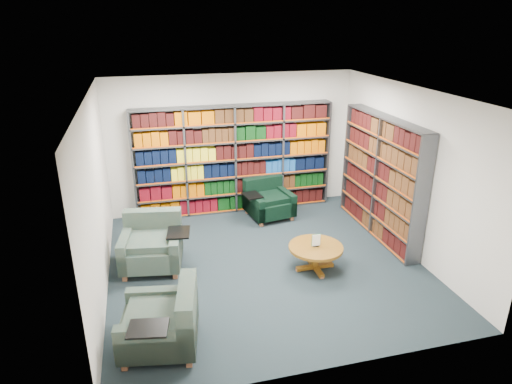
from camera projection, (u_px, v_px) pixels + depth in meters
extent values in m
cube|color=black|center=(265.00, 264.00, 7.56)|extent=(5.00, 5.00, 0.01)
cube|color=white|center=(267.00, 93.00, 6.54)|extent=(5.00, 5.00, 0.01)
cube|color=silver|center=(232.00, 143.00, 9.31)|extent=(5.00, 0.01, 2.80)
cube|color=silver|center=(330.00, 264.00, 4.79)|extent=(5.00, 0.01, 2.80)
cube|color=silver|center=(96.00, 200.00, 6.46)|extent=(0.01, 5.00, 2.80)
cube|color=silver|center=(409.00, 171.00, 7.64)|extent=(0.01, 5.00, 2.80)
cube|color=#47494F|center=(234.00, 160.00, 9.27)|extent=(4.00, 0.28, 2.20)
cube|color=silver|center=(233.00, 158.00, 9.39)|extent=(4.00, 0.02, 2.20)
cube|color=#D84C0A|center=(236.00, 162.00, 9.15)|extent=(4.00, 0.01, 2.20)
cube|color=#B85500|center=(235.00, 202.00, 9.61)|extent=(3.88, 0.21, 0.29)
cube|color=#590611|center=(235.00, 185.00, 9.47)|extent=(3.88, 0.21, 0.29)
cube|color=black|center=(235.00, 169.00, 9.34)|extent=(3.88, 0.21, 0.29)
cube|color=black|center=(234.00, 151.00, 9.21)|extent=(3.88, 0.21, 0.29)
cube|color=#B85500|center=(234.00, 134.00, 9.07)|extent=(3.88, 0.21, 0.29)
cube|color=black|center=(234.00, 115.00, 8.94)|extent=(3.88, 0.21, 0.29)
cube|color=#47494F|center=(381.00, 178.00, 8.25)|extent=(0.28, 2.50, 2.20)
cube|color=silver|center=(387.00, 177.00, 8.28)|extent=(0.02, 2.50, 2.20)
cube|color=#D84C0A|center=(374.00, 178.00, 8.22)|extent=(0.02, 2.50, 2.20)
cube|color=black|center=(376.00, 224.00, 8.59)|extent=(0.21, 2.38, 0.29)
cube|color=black|center=(378.00, 206.00, 8.45)|extent=(0.21, 2.38, 0.29)
cube|color=black|center=(380.00, 187.00, 8.32)|extent=(0.21, 2.38, 0.29)
cube|color=#41230F|center=(382.00, 168.00, 8.19)|extent=(0.21, 2.38, 0.29)
cube|color=black|center=(384.00, 149.00, 8.06)|extent=(0.21, 2.38, 0.29)
cube|color=black|center=(386.00, 128.00, 7.92)|extent=(0.21, 2.38, 0.29)
cube|color=#032630|center=(152.00, 252.00, 7.38)|extent=(1.08, 1.08, 0.33)
cube|color=#032630|center=(154.00, 230.00, 7.64)|extent=(0.96, 0.36, 0.75)
cube|color=#032630|center=(127.00, 248.00, 7.31)|extent=(0.30, 0.95, 0.50)
cube|color=#032630|center=(176.00, 246.00, 7.38)|extent=(0.30, 0.95, 0.50)
cube|color=black|center=(178.00, 232.00, 7.24)|extent=(0.42, 0.51, 0.03)
cube|color=#95583B|center=(125.00, 277.00, 7.07)|extent=(0.08, 0.08, 0.10)
cube|color=#95583B|center=(175.00, 275.00, 7.13)|extent=(0.08, 0.08, 0.10)
cube|color=#95583B|center=(133.00, 253.00, 7.78)|extent=(0.08, 0.08, 0.10)
cube|color=#95583B|center=(179.00, 251.00, 7.85)|extent=(0.08, 0.08, 0.10)
cube|color=black|center=(269.00, 206.00, 9.24)|extent=(0.95, 0.95, 0.29)
cube|color=black|center=(263.00, 192.00, 9.44)|extent=(0.84, 0.32, 0.66)
cube|color=black|center=(254.00, 205.00, 9.08)|extent=(0.27, 0.84, 0.44)
cube|color=black|center=(285.00, 200.00, 9.34)|extent=(0.27, 0.84, 0.44)
cube|color=black|center=(252.00, 195.00, 8.93)|extent=(0.38, 0.45, 0.02)
cube|color=#95583B|center=(261.00, 224.00, 8.89)|extent=(0.07, 0.07, 0.09)
cube|color=#95583B|center=(292.00, 218.00, 9.15)|extent=(0.07, 0.07, 0.09)
cube|color=#95583B|center=(247.00, 211.00, 9.46)|extent=(0.07, 0.07, 0.09)
cube|color=#95583B|center=(277.00, 206.00, 9.72)|extent=(0.07, 0.07, 0.09)
cube|color=#032630|center=(160.00, 329.00, 5.59)|extent=(1.06, 1.06, 0.32)
cube|color=#032630|center=(188.00, 313.00, 5.54)|extent=(0.36, 0.93, 0.73)
cube|color=#032630|center=(163.00, 305.00, 5.91)|extent=(0.92, 0.30, 0.48)
cube|color=#032630|center=(155.00, 344.00, 5.20)|extent=(0.92, 0.30, 0.48)
cube|color=black|center=(148.00, 328.00, 5.06)|extent=(0.50, 0.42, 0.03)
cube|color=#95583B|center=(136.00, 325.00, 5.98)|extent=(0.08, 0.08, 0.10)
cube|color=#95583B|center=(125.00, 366.00, 5.29)|extent=(0.08, 0.08, 0.10)
cube|color=#95583B|center=(193.00, 322.00, 6.04)|extent=(0.08, 0.08, 0.10)
cube|color=#95583B|center=(189.00, 362.00, 5.34)|extent=(0.08, 0.08, 0.10)
cylinder|color=olive|center=(316.00, 248.00, 7.27)|extent=(0.87, 0.87, 0.05)
cylinder|color=olive|center=(315.00, 258.00, 7.34)|extent=(0.12, 0.12, 0.35)
cube|color=olive|center=(315.00, 267.00, 7.40)|extent=(0.63, 0.08, 0.06)
cube|color=olive|center=(315.00, 267.00, 7.40)|extent=(0.08, 0.63, 0.06)
cube|color=black|center=(316.00, 246.00, 7.26)|extent=(0.10, 0.05, 0.01)
cube|color=white|center=(316.00, 240.00, 7.22)|extent=(0.14, 0.01, 0.19)
cube|color=#145926|center=(316.00, 240.00, 7.23)|extent=(0.15, 0.00, 0.21)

